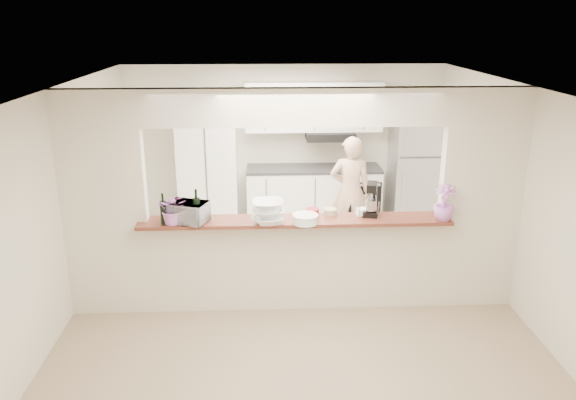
{
  "coord_description": "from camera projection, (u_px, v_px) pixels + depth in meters",
  "views": [
    {
      "loc": [
        -0.34,
        -5.79,
        3.19
      ],
      "look_at": [
        -0.06,
        0.3,
        1.19
      ],
      "focal_mm": 35.0,
      "sensor_mm": 36.0,
      "label": 1
    }
  ],
  "objects": [
    {
      "name": "flower_right",
      "position": [
        444.0,
        203.0,
        6.03
      ],
      "size": [
        0.27,
        0.27,
        0.4
      ],
      "primitive_type": "imported",
      "rotation": [
        0.0,
        0.0,
        -0.27
      ],
      "color": "#B063B8",
      "rests_on": "bar_counter"
    },
    {
      "name": "tile_overlay",
      "position": [
        288.0,
        252.0,
        7.97
      ],
      "size": [
        5.0,
        2.9,
        0.01
      ],
      "primitive_type": "cube",
      "color": "silver",
      "rests_on": "floor"
    },
    {
      "name": "floor",
      "position": [
        295.0,
        306.0,
        6.5
      ],
      "size": [
        6.0,
        6.0,
        0.0
      ],
      "primitive_type": "plane",
      "color": "tan",
      "rests_on": "ground"
    },
    {
      "name": "partition",
      "position": [
        295.0,
        183.0,
        6.04
      ],
      "size": [
        5.0,
        0.15,
        2.5
      ],
      "color": "beige",
      "rests_on": "floor"
    },
    {
      "name": "red_bowl",
      "position": [
        312.0,
        212.0,
        6.24
      ],
      "size": [
        0.15,
        0.15,
        0.07
      ],
      "primitive_type": "cylinder",
      "color": "maroon",
      "rests_on": "bar_counter"
    },
    {
      "name": "utensil_caddy",
      "position": [
        367.0,
        206.0,
        6.21
      ],
      "size": [
        0.28,
        0.21,
        0.24
      ],
      "color": "silver",
      "rests_on": "bar_counter"
    },
    {
      "name": "plate_stack_b",
      "position": [
        305.0,
        219.0,
        5.97
      ],
      "size": [
        0.28,
        0.28,
        0.1
      ],
      "color": "white",
      "rests_on": "bar_counter"
    },
    {
      "name": "wine_bottle_b",
      "position": [
        163.0,
        212.0,
        5.92
      ],
      "size": [
        0.07,
        0.07,
        0.34
      ],
      "color": "black",
      "rests_on": "bar_counter"
    },
    {
      "name": "serving_bowls",
      "position": [
        268.0,
        212.0,
        5.95
      ],
      "size": [
        0.35,
        0.35,
        0.25
      ],
      "primitive_type": "imported",
      "rotation": [
        0.0,
        0.0,
        0.06
      ],
      "color": "white",
      "rests_on": "bar_counter"
    },
    {
      "name": "wine_bottle_a",
      "position": [
        197.0,
        210.0,
        5.93
      ],
      "size": [
        0.08,
        0.08,
        0.38
      ],
      "color": "black",
      "rests_on": "bar_counter"
    },
    {
      "name": "plate_stack_a",
      "position": [
        272.0,
        217.0,
        6.01
      ],
      "size": [
        0.26,
        0.26,
        0.12
      ],
      "color": "white",
      "rests_on": "bar_counter"
    },
    {
      "name": "stand_mixer",
      "position": [
        372.0,
        200.0,
        6.21
      ],
      "size": [
        0.22,
        0.28,
        0.37
      ],
      "color": "black",
      "rests_on": "bar_counter"
    },
    {
      "name": "bar_counter",
      "position": [
        295.0,
        260.0,
        6.32
      ],
      "size": [
        3.4,
        0.38,
        1.09
      ],
      "color": "beige",
      "rests_on": "floor"
    },
    {
      "name": "flower_left",
      "position": [
        173.0,
        209.0,
        5.91
      ],
      "size": [
        0.31,
        0.27,
        0.34
      ],
      "primitive_type": "imported",
      "rotation": [
        0.0,
        0.0,
        -0.01
      ],
      "color": "#D06EBC",
      "rests_on": "bar_counter"
    },
    {
      "name": "kitchen_cabinets",
      "position": [
        273.0,
        165.0,
        8.78
      ],
      "size": [
        3.15,
        0.62,
        2.25
      ],
      "color": "white",
      "rests_on": "floor"
    },
    {
      "name": "person",
      "position": [
        350.0,
        192.0,
        8.03
      ],
      "size": [
        0.62,
        0.44,
        1.6
      ],
      "primitive_type": "imported",
      "rotation": [
        0.0,
        0.0,
        3.03
      ],
      "color": "#D6A98B",
      "rests_on": "floor"
    },
    {
      "name": "toaster_oven",
      "position": [
        188.0,
        212.0,
        5.98
      ],
      "size": [
        0.48,
        0.4,
        0.23
      ],
      "primitive_type": "imported",
      "rotation": [
        0.0,
        0.0,
        -0.35
      ],
      "color": "#BABABF",
      "rests_on": "bar_counter"
    },
    {
      "name": "tan_bowl",
      "position": [
        330.0,
        212.0,
        6.24
      ],
      "size": [
        0.14,
        0.14,
        0.07
      ],
      "primitive_type": "cylinder",
      "color": "tan",
      "rests_on": "bar_counter"
    },
    {
      "name": "refrigerator",
      "position": [
        415.0,
        173.0,
        8.84
      ],
      "size": [
        0.75,
        0.7,
        1.7
      ],
      "primitive_type": "cube",
      "color": "silver",
      "rests_on": "floor"
    }
  ]
}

